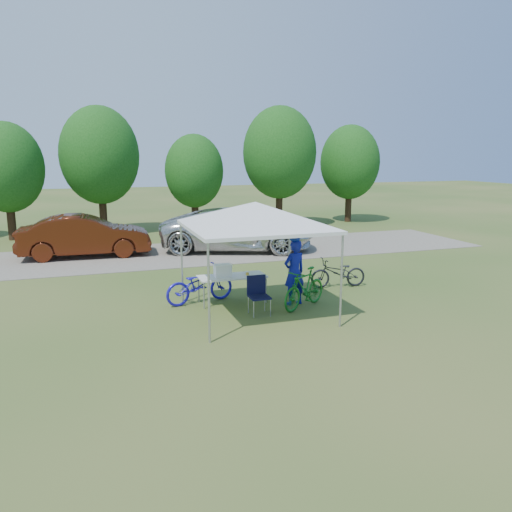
{
  "coord_description": "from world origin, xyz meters",
  "views": [
    {
      "loc": [
        -3.72,
        -11.01,
        3.81
      ],
      "look_at": [
        0.69,
        2.0,
        1.01
      ],
      "focal_mm": 35.0,
      "sensor_mm": 36.0,
      "label": 1
    }
  ],
  "objects_px": {
    "folding_chair": "(258,292)",
    "cooler": "(223,270)",
    "bike_dark": "(338,273)",
    "folding_table": "(232,277)",
    "sedan": "(85,236)",
    "cyclist": "(294,272)",
    "bike_blue": "(200,284)",
    "bike_green": "(304,288)",
    "minivan": "(238,229)"
  },
  "relations": [
    {
      "from": "folding_chair",
      "to": "cooler",
      "type": "bearing_deg",
      "value": 118.77
    },
    {
      "from": "folding_chair",
      "to": "bike_dark",
      "type": "bearing_deg",
      "value": 27.78
    },
    {
      "from": "folding_table",
      "to": "cooler",
      "type": "relative_size",
      "value": 3.94
    },
    {
      "from": "folding_chair",
      "to": "sedan",
      "type": "height_order",
      "value": "sedan"
    },
    {
      "from": "cyclist",
      "to": "sedan",
      "type": "distance_m",
      "value": 9.61
    },
    {
      "from": "cooler",
      "to": "bike_blue",
      "type": "xyz_separation_m",
      "value": [
        -0.56,
        0.25,
        -0.39
      ]
    },
    {
      "from": "cooler",
      "to": "bike_blue",
      "type": "distance_m",
      "value": 0.72
    },
    {
      "from": "folding_table",
      "to": "bike_green",
      "type": "xyz_separation_m",
      "value": [
        1.6,
        -1.03,
        -0.17
      ]
    },
    {
      "from": "bike_green",
      "to": "minivan",
      "type": "height_order",
      "value": "minivan"
    },
    {
      "from": "cooler",
      "to": "bike_blue",
      "type": "bearing_deg",
      "value": 155.88
    },
    {
      "from": "cyclist",
      "to": "bike_blue",
      "type": "bearing_deg",
      "value": -34.89
    },
    {
      "from": "cooler",
      "to": "minivan",
      "type": "xyz_separation_m",
      "value": [
        2.47,
        6.94,
        -0.02
      ]
    },
    {
      "from": "bike_green",
      "to": "minivan",
      "type": "relative_size",
      "value": 0.28
    },
    {
      "from": "cooler",
      "to": "bike_green",
      "type": "bearing_deg",
      "value": -29.04
    },
    {
      "from": "cooler",
      "to": "cyclist",
      "type": "height_order",
      "value": "cyclist"
    },
    {
      "from": "folding_chair",
      "to": "bike_green",
      "type": "distance_m",
      "value": 1.26
    },
    {
      "from": "cooler",
      "to": "bike_blue",
      "type": "height_order",
      "value": "cooler"
    },
    {
      "from": "bike_blue",
      "to": "bike_dark",
      "type": "relative_size",
      "value": 1.14
    },
    {
      "from": "folding_table",
      "to": "bike_green",
      "type": "relative_size",
      "value": 1.03
    },
    {
      "from": "sedan",
      "to": "bike_green",
      "type": "bearing_deg",
      "value": -146.54
    },
    {
      "from": "minivan",
      "to": "sedan",
      "type": "distance_m",
      "value": 5.85
    },
    {
      "from": "bike_dark",
      "to": "bike_green",
      "type": "bearing_deg",
      "value": -42.82
    },
    {
      "from": "bike_dark",
      "to": "sedan",
      "type": "distance_m",
      "value": 9.89
    },
    {
      "from": "folding_chair",
      "to": "minivan",
      "type": "distance_m",
      "value": 8.25
    },
    {
      "from": "folding_table",
      "to": "bike_green",
      "type": "distance_m",
      "value": 1.91
    },
    {
      "from": "cyclist",
      "to": "bike_green",
      "type": "bearing_deg",
      "value": 96.18
    },
    {
      "from": "bike_dark",
      "to": "minivan",
      "type": "bearing_deg",
      "value": -163.46
    },
    {
      "from": "minivan",
      "to": "cyclist",
      "type": "bearing_deg",
      "value": -166.43
    },
    {
      "from": "sedan",
      "to": "cyclist",
      "type": "bearing_deg",
      "value": -146.05
    },
    {
      "from": "folding_table",
      "to": "minivan",
      "type": "distance_m",
      "value": 7.29
    },
    {
      "from": "bike_dark",
      "to": "folding_chair",
      "type": "bearing_deg",
      "value": -55.97
    },
    {
      "from": "cyclist",
      "to": "bike_dark",
      "type": "height_order",
      "value": "cyclist"
    },
    {
      "from": "bike_blue",
      "to": "sedan",
      "type": "xyz_separation_m",
      "value": [
        -2.79,
        7.25,
        0.31
      ]
    },
    {
      "from": "sedan",
      "to": "folding_chair",
      "type": "bearing_deg",
      "value": -153.28
    },
    {
      "from": "folding_chair",
      "to": "cyclist",
      "type": "height_order",
      "value": "cyclist"
    },
    {
      "from": "cooler",
      "to": "bike_dark",
      "type": "bearing_deg",
      "value": 7.4
    },
    {
      "from": "cyclist",
      "to": "bike_dark",
      "type": "relative_size",
      "value": 1.02
    },
    {
      "from": "folding_chair",
      "to": "bike_green",
      "type": "xyz_separation_m",
      "value": [
        1.26,
        0.06,
        -0.04
      ]
    },
    {
      "from": "bike_green",
      "to": "minivan",
      "type": "xyz_separation_m",
      "value": [
        0.63,
        7.96,
        0.36
      ]
    },
    {
      "from": "folding_chair",
      "to": "cooler",
      "type": "xyz_separation_m",
      "value": [
        -0.59,
        1.09,
        0.33
      ]
    },
    {
      "from": "bike_green",
      "to": "folding_table",
      "type": "bearing_deg",
      "value": -154.37
    },
    {
      "from": "bike_blue",
      "to": "bike_green",
      "type": "height_order",
      "value": "bike_green"
    },
    {
      "from": "cooler",
      "to": "minivan",
      "type": "bearing_deg",
      "value": 70.37
    },
    {
      "from": "cyclist",
      "to": "minivan",
      "type": "relative_size",
      "value": 0.28
    },
    {
      "from": "folding_chair",
      "to": "cooler",
      "type": "relative_size",
      "value": 2.1
    },
    {
      "from": "bike_blue",
      "to": "minivan",
      "type": "bearing_deg",
      "value": -37.82
    },
    {
      "from": "cyclist",
      "to": "bike_green",
      "type": "xyz_separation_m",
      "value": [
        0.13,
        -0.36,
        -0.34
      ]
    },
    {
      "from": "cyclist",
      "to": "sedan",
      "type": "xyz_separation_m",
      "value": [
        -5.07,
        8.16,
        -0.04
      ]
    },
    {
      "from": "bike_dark",
      "to": "cooler",
      "type": "bearing_deg",
      "value": -75.9
    },
    {
      "from": "folding_chair",
      "to": "bike_dark",
      "type": "distance_m",
      "value": 3.39
    }
  ]
}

